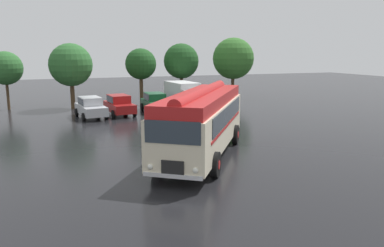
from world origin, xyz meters
TOP-DOWN VIEW (x-y plane):
  - ground_plane at (0.00, 0.00)m, footprint 120.00×120.00m
  - vintage_bus at (0.75, -0.06)m, footprint 7.76×9.67m
  - car_near_left at (-3.48, 13.38)m, footprint 2.40×4.40m
  - car_mid_left at (-1.10, 13.99)m, footprint 2.31×4.36m
  - car_mid_right at (2.11, 14.46)m, footprint 1.97×4.21m
  - box_van at (4.91, 14.42)m, footprint 2.71×5.91m
  - tree_far_left at (-10.16, 20.51)m, footprint 3.02×3.02m
  - tree_left_of_centre at (-4.58, 18.93)m, footprint 3.90×3.90m
  - tree_centre at (1.87, 19.19)m, footprint 3.02×3.02m
  - tree_right_of_centre at (6.20, 19.10)m, footprint 3.54×3.54m
  - tree_far_right at (12.35, 19.96)m, footprint 4.48×4.48m

SIDE VIEW (x-z plane):
  - ground_plane at x=0.00m, z-range 0.00..0.00m
  - car_near_left at x=-3.48m, z-range 0.02..1.68m
  - car_mid_left at x=-1.10m, z-range 0.02..1.68m
  - car_mid_right at x=2.11m, z-range 0.02..1.68m
  - box_van at x=4.91m, z-range 0.11..2.61m
  - vintage_bus at x=0.75m, z-range 0.15..3.64m
  - tree_far_left at x=-10.16m, z-range 1.08..6.35m
  - tree_centre at x=1.87m, z-range 1.24..6.78m
  - tree_left_of_centre at x=-4.58m, z-range 1.02..7.00m
  - tree_right_of_centre at x=6.20m, z-range 1.19..7.23m
  - tree_far_right at x=12.35m, z-range 1.16..7.87m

